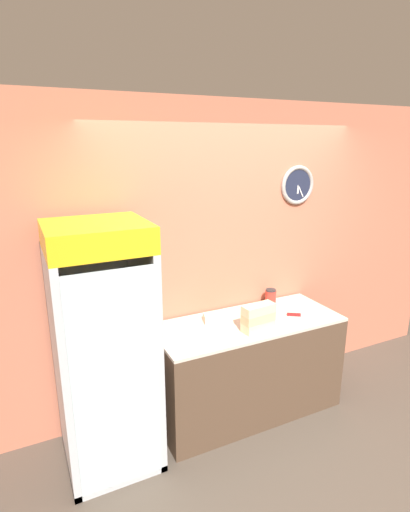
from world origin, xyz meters
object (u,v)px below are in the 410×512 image
sandwich_flat_left (218,318)px  condiment_jar (271,297)px  sandwich_stack_top (259,309)px  sandwich_stack_bottom (258,326)px  chefs_knife (301,315)px  beverage_cooler (102,335)px  sandwich_stack_middle (258,317)px

sandwich_flat_left → condiment_jar: (0.63, 0.13, 0.04)m
sandwich_stack_top → sandwich_flat_left: bearing=128.5°
sandwich_stack_bottom → condiment_jar: (0.41, 0.41, 0.03)m
sandwich_stack_top → condiment_jar: sandwich_stack_top is taller
sandwich_flat_left → condiment_jar: condiment_jar is taller
sandwich_flat_left → chefs_knife: 0.75m
beverage_cooler → condiment_jar: (1.62, 0.22, -0.06)m
sandwich_stack_bottom → sandwich_stack_middle: sandwich_stack_middle is taller
beverage_cooler → sandwich_flat_left: (0.99, 0.09, -0.10)m
chefs_knife → sandwich_stack_top: bearing=-173.0°
condiment_jar → sandwich_stack_top: bearing=-134.7°
sandwich_stack_middle → chefs_knife: bearing=7.0°
condiment_jar → sandwich_stack_bottom: bearing=-134.7°
beverage_cooler → chefs_knife: (1.71, -0.13, -0.13)m
sandwich_flat_left → chefs_knife: sandwich_flat_left is taller
sandwich_flat_left → sandwich_stack_top: bearing=-51.5°
beverage_cooler → sandwich_stack_top: size_ratio=6.46×
sandwich_stack_top → sandwich_flat_left: size_ratio=1.10×
sandwich_stack_top → sandwich_flat_left: sandwich_stack_top is taller
sandwich_stack_top → condiment_jar: bearing=45.3°
sandwich_stack_bottom → chefs_knife: size_ratio=0.93×
sandwich_stack_top → chefs_knife: sandwich_stack_top is taller
sandwich_stack_bottom → sandwich_flat_left: sandwich_stack_bottom is taller
beverage_cooler → chefs_knife: size_ratio=5.92×
sandwich_stack_top → chefs_knife: 0.53m
beverage_cooler → condiment_jar: size_ratio=12.71×
chefs_knife → sandwich_stack_bottom: bearing=-173.0°
chefs_knife → condiment_jar: 0.37m
beverage_cooler → sandwich_stack_top: 1.23m
sandwich_stack_top → beverage_cooler: bearing=170.9°
sandwich_stack_middle → condiment_jar: 0.58m
sandwich_stack_middle → condiment_jar: sandwich_stack_middle is taller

